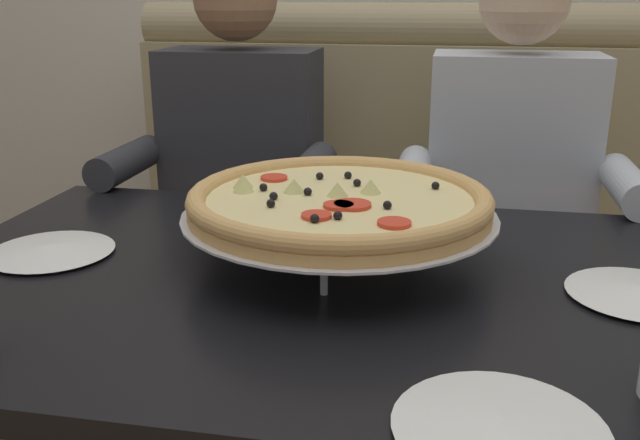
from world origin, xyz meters
The scene contains 8 objects.
booth_bench centered at (0.00, 0.91, 0.40)m, with size 1.55×0.78×1.13m.
dining_table centered at (0.00, 0.00, 0.64)m, with size 1.33×0.88×0.72m.
diner_left centered at (-0.35, 0.64, 0.71)m, with size 0.54×0.64×1.27m.
diner_right centered at (0.35, 0.64, 0.71)m, with size 0.54×0.64×1.27m.
pizza centered at (0.03, 0.07, 0.83)m, with size 0.52×0.52×0.14m.
plate_near_left centered at (0.49, 0.01, 0.74)m, with size 0.21×0.21×0.02m.
plate_near_right centered at (-0.47, 0.01, 0.74)m, with size 0.22×0.22×0.02m.
plate_far_side centered at (0.27, -0.38, 0.74)m, with size 0.23×0.23×0.02m.
Camera 1 is at (0.21, -1.03, 1.16)m, focal length 39.68 mm.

